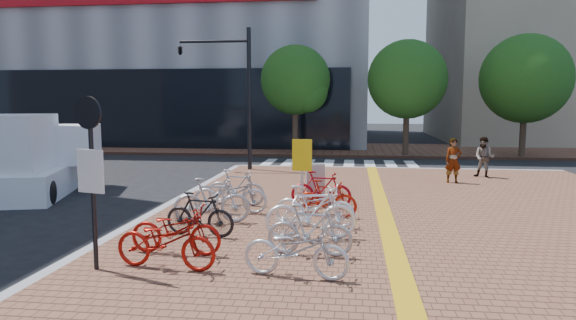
# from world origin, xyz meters

# --- Properties ---
(ground) EXTENTS (120.00, 120.00, 0.00)m
(ground) POSITION_xyz_m (0.00, 0.00, 0.00)
(ground) COLOR black
(ground) RESTS_ON ground
(kerb_north) EXTENTS (14.00, 0.25, 0.15)m
(kerb_north) POSITION_xyz_m (3.00, 12.00, 0.08)
(kerb_north) COLOR gray
(kerb_north) RESTS_ON ground
(far_sidewalk) EXTENTS (70.00, 8.00, 0.15)m
(far_sidewalk) POSITION_xyz_m (0.00, 21.00, 0.07)
(far_sidewalk) COLOR brown
(far_sidewalk) RESTS_ON ground
(building_beige) EXTENTS (20.00, 18.00, 18.00)m
(building_beige) POSITION_xyz_m (18.00, 32.00, 9.00)
(building_beige) COLOR gray
(building_beige) RESTS_ON ground
(crosswalk) EXTENTS (7.50, 4.00, 0.01)m
(crosswalk) POSITION_xyz_m (0.50, 14.00, 0.01)
(crosswalk) COLOR silver
(crosswalk) RESTS_ON ground
(street_trees) EXTENTS (16.20, 4.60, 6.35)m
(street_trees) POSITION_xyz_m (5.04, 17.45, 4.10)
(street_trees) COLOR #38281E
(street_trees) RESTS_ON far_sidewalk
(bike_0) EXTENTS (1.92, 0.87, 0.97)m
(bike_0) POSITION_xyz_m (-2.02, -2.35, 0.64)
(bike_0) COLOR #A0130B
(bike_0) RESTS_ON sidewalk
(bike_1) EXTENTS (1.82, 0.71, 0.94)m
(bike_1) POSITION_xyz_m (-2.14, -1.50, 0.62)
(bike_1) COLOR #9D110B
(bike_1) RESTS_ON sidewalk
(bike_2) EXTENTS (1.65, 0.72, 0.96)m
(bike_2) POSITION_xyz_m (-2.08, -0.17, 0.63)
(bike_2) COLOR black
(bike_2) RESTS_ON sidewalk
(bike_3) EXTENTS (1.88, 0.85, 1.09)m
(bike_3) POSITION_xyz_m (-2.14, 1.01, 0.70)
(bike_3) COLOR #A8A8AC
(bike_3) RESTS_ON sidewalk
(bike_4) EXTENTS (1.96, 0.80, 1.01)m
(bike_4) POSITION_xyz_m (-1.96, 2.13, 0.65)
(bike_4) COLOR #BBBBC0
(bike_4) RESTS_ON sidewalk
(bike_5) EXTENTS (1.70, 0.65, 1.00)m
(bike_5) POSITION_xyz_m (-2.05, 3.17, 0.65)
(bike_5) COLOR #A4A4A9
(bike_5) RESTS_ON sidewalk
(bike_6) EXTENTS (1.86, 0.87, 0.94)m
(bike_6) POSITION_xyz_m (0.27, -2.51, 0.62)
(bike_6) COLOR silver
(bike_6) RESTS_ON sidewalk
(bike_7) EXTENTS (1.66, 0.59, 0.98)m
(bike_7) POSITION_xyz_m (0.39, -1.28, 0.64)
(bike_7) COLOR #A2A3A7
(bike_7) RESTS_ON sidewalk
(bike_8) EXTENTS (1.98, 0.84, 1.16)m
(bike_8) POSITION_xyz_m (0.32, -0.12, 0.73)
(bike_8) COLOR white
(bike_8) RESTS_ON sidewalk
(bike_9) EXTENTS (1.95, 0.92, 0.98)m
(bike_9) POSITION_xyz_m (0.31, 1.01, 0.64)
(bike_9) COLOR white
(bike_9) RESTS_ON sidewalk
(bike_10) EXTENTS (1.61, 0.74, 0.93)m
(bike_10) POSITION_xyz_m (0.54, 2.04, 0.62)
(bike_10) COLOR #9F1A0B
(bike_10) RESTS_ON sidewalk
(bike_11) EXTENTS (1.70, 0.62, 1.00)m
(bike_11) POSITION_xyz_m (0.33, 3.16, 0.65)
(bike_11) COLOR #9F0B16
(bike_11) RESTS_ON sidewalk
(pedestrian_a) EXTENTS (0.61, 0.43, 1.59)m
(pedestrian_a) POSITION_xyz_m (4.73, 8.03, 0.94)
(pedestrian_a) COLOR gray
(pedestrian_a) RESTS_ON sidewalk
(pedestrian_b) EXTENTS (0.94, 0.87, 1.55)m
(pedestrian_b) POSITION_xyz_m (6.14, 9.49, 0.92)
(pedestrian_b) COLOR #4D5061
(pedestrian_b) RESTS_ON sidewalk
(utility_box) EXTENTS (0.59, 0.48, 1.12)m
(utility_box) POSITION_xyz_m (0.11, 3.84, 0.71)
(utility_box) COLOR #ACADB1
(utility_box) RESTS_ON sidewalk
(yellow_sign) EXTENTS (0.52, 0.13, 1.91)m
(yellow_sign) POSITION_xyz_m (-0.14, 2.58, 1.47)
(yellow_sign) COLOR #B7B7BC
(yellow_sign) RESTS_ON sidewalk
(notice_sign) EXTENTS (0.54, 0.20, 2.98)m
(notice_sign) POSITION_xyz_m (-3.21, -2.57, 2.03)
(notice_sign) COLOR black
(notice_sign) RESTS_ON sidewalk
(traffic_light_pole) EXTENTS (3.19, 1.23, 5.93)m
(traffic_light_pole) POSITION_xyz_m (-4.55, 10.68, 4.24)
(traffic_light_pole) COLOR black
(traffic_light_pole) RESTS_ON sidewalk
(box_truck) EXTENTS (3.16, 4.92, 2.63)m
(box_truck) POSITION_xyz_m (-8.97, 4.51, 1.24)
(box_truck) COLOR white
(box_truck) RESTS_ON ground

